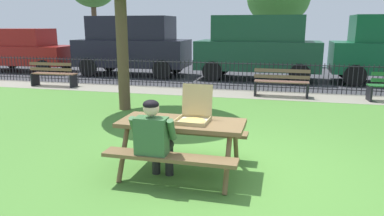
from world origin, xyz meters
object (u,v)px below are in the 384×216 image
Objects in this scene: picnic_table_foreground at (182,133)px; parked_car_center at (258,46)px; pizza_box_open at (194,115)px; park_bench_left at (53,75)px; parked_car_left at (133,44)px; parked_car_far_left at (24,49)px; park_bench_center at (281,83)px; adult_at_table at (154,138)px; pizza_slice_on_table at (164,122)px.

picnic_table_foreground is 0.38× the size of parked_car_center.
parked_car_center is (0.33, 9.40, 0.44)m from pizza_box_open.
parked_car_left is (1.59, 3.35, 0.89)m from park_bench_left.
park_bench_left is (-6.49, 6.05, -0.45)m from pizza_box_open.
parked_car_far_left is 10.58m from parked_car_center.
park_bench_center is at bearing 76.80° from picnic_table_foreground.
pizza_box_open is 0.72m from adult_at_table.
park_bench_center reaches higher than pizza_slice_on_table.
parked_car_center is (0.75, 9.95, 0.65)m from adult_at_table.
park_bench_left is 0.34× the size of parked_car_center.
adult_at_table is 10.00m from parked_car_center.
park_bench_center is at bearing -74.60° from parked_car_center.
park_bench_left reaches higher than pizza_slice_on_table.
pizza_box_open is 6.20m from park_bench_center.
parked_car_left is (-4.48, 9.95, 0.65)m from adult_at_table.
adult_at_table is 10.93m from parked_car_left.
parked_car_left is at bearing 0.01° from parked_car_far_left.
pizza_slice_on_table is 0.19× the size of park_bench_left.
pizza_slice_on_table is at bearing -44.18° from parked_car_far_left.
park_bench_left is 3.82m from parked_car_left.
pizza_box_open is at bearing -92.03° from parked_car_center.
park_bench_left is 0.36× the size of parked_car_far_left.
pizza_slice_on_table is 10.59m from parked_car_left.
pizza_box_open is 8.88m from park_bench_left.
parked_car_far_left is (-11.50, 3.35, 0.59)m from park_bench_center.
pizza_box_open is 0.32× the size of park_bench_center.
parked_car_left is at bearing 115.20° from pizza_slice_on_table.
pizza_slice_on_table reaches higher than picnic_table_foreground.
parked_car_center is at bearing -0.00° from parked_car_left.
pizza_box_open is 0.11× the size of parked_car_center.
picnic_table_foreground is 1.13× the size of park_bench_center.
pizza_box_open is 0.32× the size of park_bench_left.
adult_at_table reaches higher than picnic_table_foreground.
park_bench_center is (1.65, 6.21, -0.36)m from pizza_slice_on_table.
parked_car_center reaches higher than pizza_slice_on_table.
adult_at_table is (-0.24, -0.50, 0.06)m from picnic_table_foreground.
parked_car_far_left is at bearing 137.44° from pizza_box_open.
park_bench_left is 7.65m from parked_car_center.
adult_at_table is at bearing -47.38° from park_bench_left.
pizza_box_open reaches higher than adult_at_table.
parked_car_far_left is at bearing -179.99° from parked_car_left.
parked_car_left is (-4.50, 9.57, 0.53)m from pizza_slice_on_table.
park_bench_center reaches higher than picnic_table_foreground.
parked_car_center is at bearing 85.65° from pizza_slice_on_table.
parked_car_left is (-6.16, 3.35, 0.89)m from park_bench_center.
parked_car_center is (6.82, 3.35, 0.89)m from park_bench_left.
park_bench_left is (-6.09, 6.21, -0.36)m from pizza_slice_on_table.
adult_at_table is at bearing -45.36° from parked_car_far_left.
picnic_table_foreground is 0.32m from pizza_box_open.
pizza_slice_on_table is 0.25× the size of adult_at_table.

